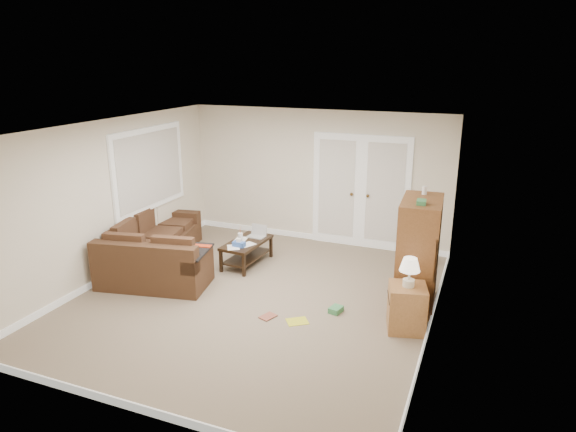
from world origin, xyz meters
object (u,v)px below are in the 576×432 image
at_px(coffee_table, 247,251).
at_px(tv_armoire, 418,253).
at_px(side_cabinet, 407,304).
at_px(sectional_sofa, 156,252).

xyz_separation_m(coffee_table, tv_armoire, (2.88, -0.45, 0.56)).
height_order(tv_armoire, side_cabinet, tv_armoire).
bearing_deg(sectional_sofa, tv_armoire, -6.66).
distance_m(coffee_table, tv_armoire, 2.97).
relative_size(coffee_table, side_cabinet, 1.06).
height_order(sectional_sofa, tv_armoire, tv_armoire).
relative_size(sectional_sofa, coffee_table, 2.52).
relative_size(sectional_sofa, tv_armoire, 1.58).
xyz_separation_m(tv_armoire, side_cabinet, (0.00, -0.78, -0.43)).
xyz_separation_m(sectional_sofa, side_cabinet, (4.20, -0.46, 0.05)).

